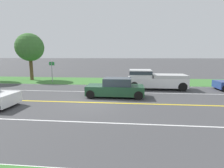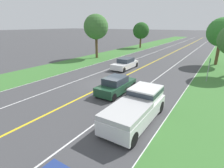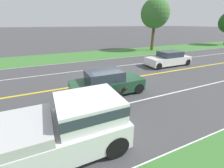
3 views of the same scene
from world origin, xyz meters
name	(u,v)px [view 3 (image 3 of 3)]	position (x,y,z in m)	size (l,w,h in m)	color
ground_plane	(112,81)	(0.00, 0.00, 0.00)	(400.00, 400.00, 0.00)	#424244
centre_divider_line	(112,81)	(0.00, 0.00, 0.00)	(0.18, 160.00, 0.01)	yellow
lane_edge_line_right	(192,144)	(7.00, 0.00, 0.00)	(0.14, 160.00, 0.01)	white
lane_edge_line_left	(87,61)	(-7.00, 0.00, 0.00)	(0.14, 160.00, 0.01)	white
lane_dash_same_dir	(138,101)	(3.50, 0.00, 0.00)	(0.10, 160.00, 0.01)	white
lane_dash_oncoming	(97,69)	(-3.50, 0.00, 0.00)	(0.10, 160.00, 0.01)	white
grass_verge_left	(81,56)	(-10.00, 0.00, 0.01)	(6.00, 160.00, 0.03)	#3D7533
ego_car	(106,83)	(1.85, -1.19, 0.67)	(1.82, 4.33, 1.46)	#1E472D
dog	(119,92)	(3.08, -0.94, 0.55)	(0.45, 1.13, 0.87)	black
pickup_truck	(49,131)	(5.42, -4.56, 0.92)	(2.08, 5.36, 1.82)	silver
oncoming_car	(168,59)	(-1.72, 7.05, 0.67)	(1.88, 4.56, 1.43)	white
roadside_tree_left_near	(155,14)	(-9.94, 11.45, 5.34)	(4.21, 4.21, 7.48)	brown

